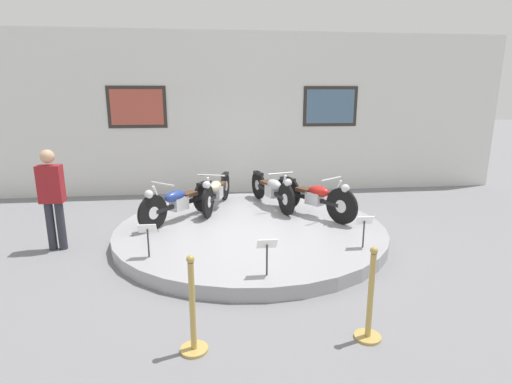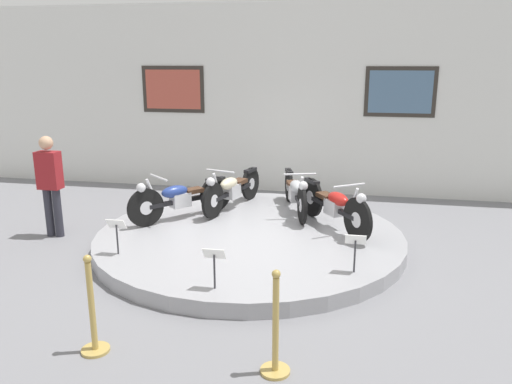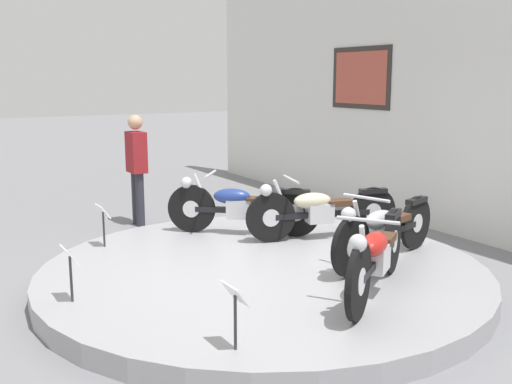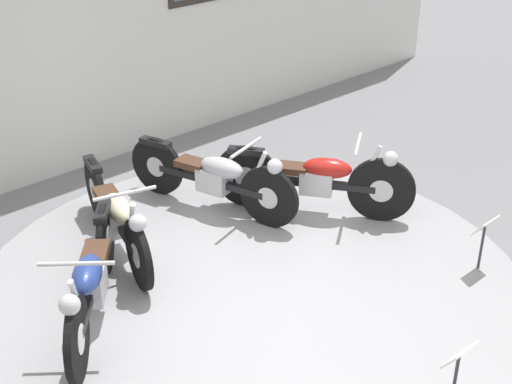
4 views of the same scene
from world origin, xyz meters
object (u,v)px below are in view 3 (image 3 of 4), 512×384
object	(u,v)px
info_placard_front_centre	(70,262)
motorcycle_blue	(239,205)
motorcycle_red	(376,254)
info_placard_front_right	(235,302)
visitor_standing	(137,164)
info_placard_front_left	(103,217)
motorcycle_silver	(384,228)
motorcycle_cream	(320,209)

from	to	relation	value
info_placard_front_centre	motorcycle_blue	bearing A→B (deg)	117.51
motorcycle_red	info_placard_front_centre	size ratio (longest dim) A/B	3.29
motorcycle_blue	info_placard_front_centre	world-z (taller)	motorcycle_blue
info_placard_front_right	visitor_standing	bearing A→B (deg)	168.11
info_placard_front_left	visitor_standing	distance (m)	1.94
info_placard_front_right	motorcycle_silver	bearing A→B (deg)	113.14
info_placard_front_right	motorcycle_blue	bearing A→B (deg)	149.95
motorcycle_cream	info_placard_front_left	size ratio (longest dim) A/B	3.72
motorcycle_red	visitor_standing	distance (m)	4.55
motorcycle_cream	motorcycle_silver	distance (m)	1.14
motorcycle_cream	motorcycle_red	distance (m)	1.99
info_placard_front_right	info_placard_front_left	bearing A→B (deg)	180.00
motorcycle_cream	motorcycle_silver	size ratio (longest dim) A/B	1.00
visitor_standing	motorcycle_blue	bearing A→B (deg)	18.54
motorcycle_blue	info_placard_front_right	size ratio (longest dim) A/B	3.01
visitor_standing	motorcycle_silver	bearing A→B (deg)	20.19
visitor_standing	info_placard_front_right	bearing A→B (deg)	-11.89
info_placard_front_centre	info_placard_front_right	distance (m)	1.78
motorcycle_silver	visitor_standing	xyz separation A→B (m)	(-3.79, -1.39, 0.35)
motorcycle_cream	info_placard_front_right	world-z (taller)	motorcycle_cream
motorcycle_red	visitor_standing	xyz separation A→B (m)	(-4.49, -0.65, 0.33)
info_placard_front_left	info_placard_front_right	distance (m)	3.20
motorcycle_cream	info_placard_front_centre	bearing A→B (deg)	-79.84
info_placard_front_centre	visitor_standing	bearing A→B (deg)	150.75
info_placard_front_left	info_placard_front_centre	size ratio (longest dim) A/B	1.00
motorcycle_blue	motorcycle_silver	size ratio (longest dim) A/B	0.81
info_placard_front_centre	info_placard_front_right	bearing A→B (deg)	26.17
motorcycle_cream	motorcycle_red	xyz separation A→B (m)	(1.84, -0.74, 0.02)
motorcycle_cream	motorcycle_blue	bearing A→B (deg)	-133.53
motorcycle_red	info_placard_front_centre	bearing A→B (deg)	-117.43
info_placard_front_centre	motorcycle_red	bearing A→B (deg)	62.57
motorcycle_cream	motorcycle_red	size ratio (longest dim) A/B	1.13
motorcycle_blue	visitor_standing	xyz separation A→B (m)	(-1.94, -0.65, 0.35)
motorcycle_blue	info_placard_front_right	world-z (taller)	motorcycle_blue
motorcycle_silver	visitor_standing	distance (m)	4.05
motorcycle_silver	motorcycle_cream	bearing A→B (deg)	-179.97
info_placard_front_right	visitor_standing	size ratio (longest dim) A/B	0.31
motorcycle_silver	info_placard_front_centre	bearing A→B (deg)	-100.16
info_placard_front_centre	info_placard_front_right	xyz separation A→B (m)	(1.60, 0.79, 0.00)
motorcycle_red	motorcycle_cream	bearing A→B (deg)	158.08
motorcycle_cream	motorcycle_red	bearing A→B (deg)	-21.92
motorcycle_red	info_placard_front_left	distance (m)	3.32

